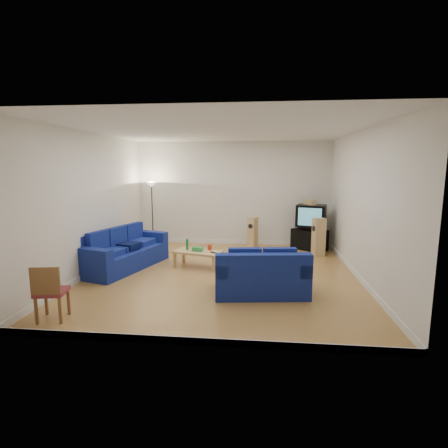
# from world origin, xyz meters

# --- Properties ---
(room) EXTENTS (6.01, 6.51, 3.21)m
(room) POSITION_xyz_m (0.00, 0.00, 1.54)
(room) COLOR brown
(room) RESTS_ON ground
(sofa_three_seat) EXTENTS (1.68, 2.59, 0.93)m
(sofa_three_seat) POSITION_xyz_m (-2.49, 0.30, 0.34)
(sofa_three_seat) COLOR navy
(sofa_three_seat) RESTS_ON ground
(sofa_loveseat) EXTENTS (1.86, 1.19, 0.88)m
(sofa_loveseat) POSITION_xyz_m (0.88, -1.17, 0.33)
(sofa_loveseat) COLOR navy
(sofa_loveseat) RESTS_ON ground
(coffee_table) EXTENTS (1.24, 0.85, 0.41)m
(coffee_table) POSITION_xyz_m (-0.65, 0.50, 0.36)
(coffee_table) COLOR tan
(coffee_table) RESTS_ON ground
(bottle) EXTENTS (0.08, 0.08, 0.27)m
(bottle) POSITION_xyz_m (-0.92, 0.58, 0.55)
(bottle) COLOR #197233
(bottle) RESTS_ON coffee_table
(tissue_box) EXTENTS (0.27, 0.19, 0.10)m
(tissue_box) POSITION_xyz_m (-0.65, 0.48, 0.46)
(tissue_box) COLOR green
(tissue_box) RESTS_ON coffee_table
(red_canister) EXTENTS (0.12, 0.12, 0.13)m
(red_canister) POSITION_xyz_m (-0.38, 0.62, 0.48)
(red_canister) COLOR red
(red_canister) RESTS_ON coffee_table
(remote) EXTENTS (0.14, 0.13, 0.02)m
(remote) POSITION_xyz_m (-0.26, 0.35, 0.42)
(remote) COLOR black
(remote) RESTS_ON coffee_table
(tv_stand) EXTENTS (1.10, 1.04, 0.60)m
(tv_stand) POSITION_xyz_m (2.31, 2.70, 0.30)
(tv_stand) COLOR black
(tv_stand) RESTS_ON ground
(av_receiver) EXTENTS (0.61, 0.60, 0.11)m
(av_receiver) POSITION_xyz_m (2.34, 2.69, 0.65)
(av_receiver) COLOR black
(av_receiver) RESTS_ON tv_stand
(television) EXTENTS (0.95, 0.79, 0.63)m
(television) POSITION_xyz_m (2.33, 2.65, 1.02)
(television) COLOR black
(television) RESTS_ON av_receiver
(centre_speaker) EXTENTS (0.34, 0.45, 0.15)m
(centre_speaker) POSITION_xyz_m (2.28, 2.69, 1.41)
(centre_speaker) COLOR tan
(centre_speaker) RESTS_ON television
(speaker_left) EXTENTS (0.32, 0.35, 0.95)m
(speaker_left) POSITION_xyz_m (0.63, 2.63, 0.48)
(speaker_left) COLOR tan
(speaker_left) RESTS_ON ground
(speaker_right) EXTENTS (0.37, 0.33, 1.05)m
(speaker_right) POSITION_xyz_m (2.45, 1.95, 0.52)
(speaker_right) COLOR tan
(speaker_right) RESTS_ON ground
(floor_lamp) EXTENTS (0.34, 0.34, 1.97)m
(floor_lamp) POSITION_xyz_m (-2.45, 2.70, 1.63)
(floor_lamp) COLOR black
(floor_lamp) RESTS_ON ground
(dining_chair) EXTENTS (0.51, 0.51, 0.92)m
(dining_chair) POSITION_xyz_m (-2.44, -2.71, 0.51)
(dining_chair) COLOR brown
(dining_chair) RESTS_ON ground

